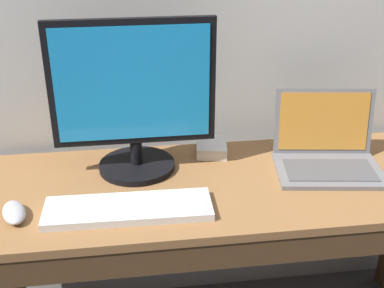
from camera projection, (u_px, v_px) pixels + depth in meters
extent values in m
cube|color=olive|center=(227.00, 185.00, 1.61)|extent=(1.56, 0.57, 0.03)
cube|color=#4E351E|center=(245.00, 252.00, 1.39)|extent=(1.50, 0.02, 0.09)
cube|color=slate|center=(329.00, 171.00, 1.65)|extent=(0.37, 0.27, 0.01)
cube|color=#505054|center=(330.00, 170.00, 1.63)|extent=(0.30, 0.18, 0.00)
cube|color=slate|center=(324.00, 121.00, 1.71)|extent=(0.34, 0.09, 0.23)
cube|color=#C67F2D|center=(324.00, 122.00, 1.71)|extent=(0.30, 0.07, 0.20)
cylinder|color=black|center=(137.00, 165.00, 1.67)|extent=(0.25, 0.25, 0.02)
cylinder|color=black|center=(136.00, 152.00, 1.65)|extent=(0.04, 0.04, 0.08)
cube|color=black|center=(133.00, 83.00, 1.54)|extent=(0.51, 0.02, 0.40)
cube|color=#198CD8|center=(133.00, 85.00, 1.52)|extent=(0.47, 0.00, 0.36)
cube|color=white|center=(128.00, 209.00, 1.44)|extent=(0.48, 0.16, 0.02)
cube|color=silver|center=(128.00, 205.00, 1.43)|extent=(0.45, 0.13, 0.00)
ellipsoid|color=#B7B7BC|center=(14.00, 212.00, 1.41)|extent=(0.09, 0.14, 0.03)
cube|color=silver|center=(211.00, 148.00, 1.77)|extent=(0.12, 0.14, 0.04)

